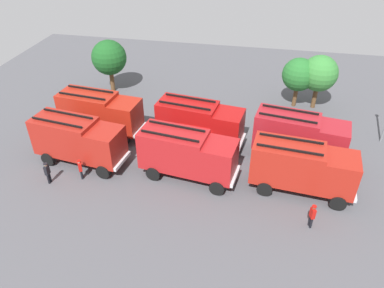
{
  "coord_description": "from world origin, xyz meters",
  "views": [
    {
      "loc": [
        4.67,
        -23.33,
        17.66
      ],
      "look_at": [
        0.0,
        0.0,
        1.4
      ],
      "focal_mm": 34.3,
      "sensor_mm": 36.0,
      "label": 1
    }
  ],
  "objects_px": {
    "fire_truck_4": "(200,122)",
    "tree_1": "(299,75)",
    "tree_2": "(319,74)",
    "traffic_cone_0": "(177,157)",
    "fire_truck_0": "(78,139)",
    "fire_truck_5": "(300,135)",
    "firefighter_1": "(312,215)",
    "fire_truck_3": "(100,112)",
    "tree_0": "(109,58)",
    "fire_truck_2": "(302,166)",
    "firefighter_0": "(47,172)",
    "fire_truck_1": "(187,153)",
    "firefighter_2": "(80,168)"
  },
  "relations": [
    {
      "from": "fire_truck_1",
      "to": "traffic_cone_0",
      "type": "distance_m",
      "value": 2.82
    },
    {
      "from": "fire_truck_0",
      "to": "fire_truck_5",
      "type": "height_order",
      "value": "same"
    },
    {
      "from": "tree_0",
      "to": "firefighter_2",
      "type": "bearing_deg",
      "value": -77.56
    },
    {
      "from": "fire_truck_2",
      "to": "tree_1",
      "type": "height_order",
      "value": "tree_1"
    },
    {
      "from": "fire_truck_3",
      "to": "fire_truck_2",
      "type": "bearing_deg",
      "value": -8.92
    },
    {
      "from": "firefighter_0",
      "to": "tree_1",
      "type": "xyz_separation_m",
      "value": [
        18.01,
        15.8,
        2.34
      ]
    },
    {
      "from": "fire_truck_0",
      "to": "tree_2",
      "type": "xyz_separation_m",
      "value": [
        18.63,
        12.98,
        1.44
      ]
    },
    {
      "from": "tree_2",
      "to": "traffic_cone_0",
      "type": "relative_size",
      "value": 8.13
    },
    {
      "from": "fire_truck_1",
      "to": "firefighter_2",
      "type": "height_order",
      "value": "fire_truck_1"
    },
    {
      "from": "fire_truck_5",
      "to": "tree_1",
      "type": "bearing_deg",
      "value": 98.36
    },
    {
      "from": "firefighter_1",
      "to": "traffic_cone_0",
      "type": "bearing_deg",
      "value": -45.35
    },
    {
      "from": "firefighter_0",
      "to": "firefighter_2",
      "type": "height_order",
      "value": "firefighter_0"
    },
    {
      "from": "fire_truck_1",
      "to": "fire_truck_5",
      "type": "relative_size",
      "value": 1.0
    },
    {
      "from": "firefighter_0",
      "to": "firefighter_1",
      "type": "bearing_deg",
      "value": -1.82
    },
    {
      "from": "fire_truck_3",
      "to": "fire_truck_1",
      "type": "bearing_deg",
      "value": -21.35
    },
    {
      "from": "fire_truck_3",
      "to": "tree_0",
      "type": "bearing_deg",
      "value": 111.48
    },
    {
      "from": "firefighter_0",
      "to": "tree_0",
      "type": "height_order",
      "value": "tree_0"
    },
    {
      "from": "fire_truck_1",
      "to": "tree_0",
      "type": "bearing_deg",
      "value": 138.59
    },
    {
      "from": "fire_truck_2",
      "to": "tree_1",
      "type": "relative_size",
      "value": 1.5
    },
    {
      "from": "fire_truck_1",
      "to": "tree_1",
      "type": "distance_m",
      "value": 15.47
    },
    {
      "from": "fire_truck_3",
      "to": "firefighter_0",
      "type": "relative_size",
      "value": 4.22
    },
    {
      "from": "fire_truck_2",
      "to": "firefighter_1",
      "type": "bearing_deg",
      "value": -73.8
    },
    {
      "from": "fire_truck_5",
      "to": "tree_0",
      "type": "bearing_deg",
      "value": 164.71
    },
    {
      "from": "fire_truck_4",
      "to": "firefighter_1",
      "type": "distance_m",
      "value": 11.82
    },
    {
      "from": "fire_truck_0",
      "to": "tree_1",
      "type": "relative_size",
      "value": 1.51
    },
    {
      "from": "tree_2",
      "to": "tree_1",
      "type": "bearing_deg",
      "value": -178.63
    },
    {
      "from": "fire_truck_4",
      "to": "tree_1",
      "type": "relative_size",
      "value": 1.51
    },
    {
      "from": "fire_truck_2",
      "to": "traffic_cone_0",
      "type": "height_order",
      "value": "fire_truck_2"
    },
    {
      "from": "tree_1",
      "to": "fire_truck_4",
      "type": "bearing_deg",
      "value": -133.51
    },
    {
      "from": "fire_truck_4",
      "to": "tree_0",
      "type": "height_order",
      "value": "tree_0"
    },
    {
      "from": "fire_truck_4",
      "to": "firefighter_2",
      "type": "xyz_separation_m",
      "value": [
        -7.79,
        -6.3,
        -1.25
      ]
    },
    {
      "from": "tree_1",
      "to": "tree_2",
      "type": "relative_size",
      "value": 0.93
    },
    {
      "from": "fire_truck_1",
      "to": "fire_truck_4",
      "type": "height_order",
      "value": "same"
    },
    {
      "from": "tree_0",
      "to": "fire_truck_3",
      "type": "bearing_deg",
      "value": -74.64
    },
    {
      "from": "firefighter_0",
      "to": "tree_2",
      "type": "height_order",
      "value": "tree_2"
    },
    {
      "from": "fire_truck_5",
      "to": "firefighter_0",
      "type": "height_order",
      "value": "fire_truck_5"
    },
    {
      "from": "fire_truck_0",
      "to": "firefighter_1",
      "type": "xyz_separation_m",
      "value": [
        17.31,
        -3.57,
        -1.15
      ]
    },
    {
      "from": "fire_truck_4",
      "to": "fire_truck_5",
      "type": "height_order",
      "value": "same"
    },
    {
      "from": "fire_truck_5",
      "to": "tree_0",
      "type": "height_order",
      "value": "tree_0"
    },
    {
      "from": "fire_truck_5",
      "to": "firefighter_1",
      "type": "xyz_separation_m",
      "value": [
        0.65,
        -7.54,
        -1.15
      ]
    },
    {
      "from": "fire_truck_0",
      "to": "tree_1",
      "type": "distance_m",
      "value": 21.2
    },
    {
      "from": "firefighter_1",
      "to": "tree_2",
      "type": "relative_size",
      "value": 0.33
    },
    {
      "from": "fire_truck_0",
      "to": "tree_1",
      "type": "height_order",
      "value": "tree_1"
    },
    {
      "from": "firefighter_0",
      "to": "tree_0",
      "type": "bearing_deg",
      "value": 94.39
    },
    {
      "from": "firefighter_0",
      "to": "firefighter_2",
      "type": "xyz_separation_m",
      "value": [
        2.1,
        0.95,
        -0.09
      ]
    },
    {
      "from": "fire_truck_4",
      "to": "fire_truck_0",
      "type": "bearing_deg",
      "value": -145.17
    },
    {
      "from": "fire_truck_4",
      "to": "firefighter_1",
      "type": "height_order",
      "value": "fire_truck_4"
    },
    {
      "from": "fire_truck_2",
      "to": "fire_truck_3",
      "type": "distance_m",
      "value": 17.35
    },
    {
      "from": "tree_0",
      "to": "traffic_cone_0",
      "type": "xyz_separation_m",
      "value": [
        9.68,
        -10.92,
        -3.4
      ]
    },
    {
      "from": "fire_truck_2",
      "to": "fire_truck_3",
      "type": "relative_size",
      "value": 1.0
    }
  ]
}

